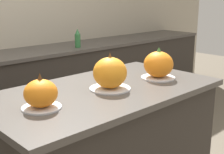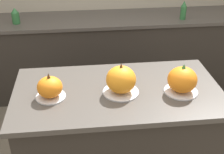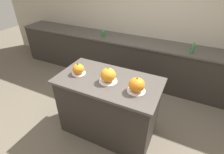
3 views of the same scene
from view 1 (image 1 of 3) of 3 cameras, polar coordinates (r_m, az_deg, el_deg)
The scene contains 4 objects.
pumpkin_cake_left at distance 1.49m, azimuth -12.88°, elevation -3.10°, with size 0.19×0.19×0.17m.
pumpkin_cake_center at distance 1.75m, azimuth -0.37°, elevation 0.62°, with size 0.23×0.23×0.21m.
pumpkin_cake_right at distance 2.01m, azimuth 8.49°, elevation 2.17°, with size 0.22×0.22×0.20m.
bottle_tall at distance 3.40m, azimuth -6.30°, elevation 7.01°, with size 0.06×0.06×0.20m.
Camera 1 is at (-1.14, -1.27, 1.44)m, focal length 50.00 mm.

